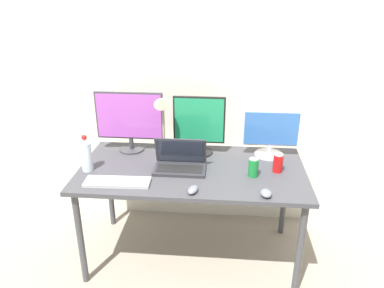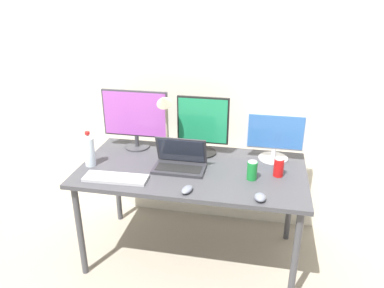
% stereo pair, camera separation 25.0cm
% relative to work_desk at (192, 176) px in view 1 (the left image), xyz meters
% --- Properties ---
extents(ground_plane, '(16.00, 16.00, 0.00)m').
position_rel_work_desk_xyz_m(ground_plane, '(0.00, 0.00, -0.68)').
color(ground_plane, gray).
extents(wall_back, '(7.00, 0.08, 2.60)m').
position_rel_work_desk_xyz_m(wall_back, '(0.00, 0.59, 0.62)').
color(wall_back, silver).
rests_on(wall_back, ground).
extents(work_desk, '(1.55, 0.80, 0.74)m').
position_rel_work_desk_xyz_m(work_desk, '(0.00, 0.00, 0.00)').
color(work_desk, '#424247').
rests_on(work_desk, ground).
extents(monitor_left, '(0.50, 0.19, 0.45)m').
position_rel_work_desk_xyz_m(monitor_left, '(-0.49, 0.26, 0.31)').
color(monitor_left, '#38383D').
rests_on(monitor_left, work_desk).
extents(monitor_center, '(0.38, 0.21, 0.44)m').
position_rel_work_desk_xyz_m(monitor_center, '(0.03, 0.25, 0.29)').
color(monitor_center, black).
rests_on(monitor_center, work_desk).
extents(monitor_right, '(0.41, 0.21, 0.35)m').
position_rel_work_desk_xyz_m(monitor_right, '(0.55, 0.25, 0.24)').
color(monitor_right, silver).
rests_on(monitor_right, work_desk).
extents(laptop_silver, '(0.35, 0.21, 0.22)m').
position_rel_work_desk_xyz_m(laptop_silver, '(-0.08, -0.02, 0.11)').
color(laptop_silver, '#2D2D33').
rests_on(laptop_silver, work_desk).
extents(keyboard_main, '(0.42, 0.15, 0.02)m').
position_rel_work_desk_xyz_m(keyboard_main, '(-0.45, -0.26, 0.07)').
color(keyboard_main, '#B2B2B7').
rests_on(keyboard_main, work_desk).
extents(mouse_by_keyboard, '(0.07, 0.10, 0.04)m').
position_rel_work_desk_xyz_m(mouse_by_keyboard, '(0.47, -0.33, 0.08)').
color(mouse_by_keyboard, slate).
rests_on(mouse_by_keyboard, work_desk).
extents(mouse_by_laptop, '(0.08, 0.11, 0.03)m').
position_rel_work_desk_xyz_m(mouse_by_laptop, '(0.03, -0.32, 0.08)').
color(mouse_by_laptop, slate).
rests_on(mouse_by_laptop, work_desk).
extents(water_bottle, '(0.07, 0.07, 0.25)m').
position_rel_work_desk_xyz_m(water_bottle, '(-0.70, -0.09, 0.18)').
color(water_bottle, silver).
rests_on(water_bottle, work_desk).
extents(soda_can_near_keyboard, '(0.07, 0.07, 0.13)m').
position_rel_work_desk_xyz_m(soda_can_near_keyboard, '(0.58, -0.00, 0.13)').
color(soda_can_near_keyboard, red).
rests_on(soda_can_near_keyboard, work_desk).
extents(soda_can_by_laptop, '(0.07, 0.07, 0.13)m').
position_rel_work_desk_xyz_m(soda_can_by_laptop, '(0.41, -0.08, 0.13)').
color(soda_can_by_laptop, '#197F33').
rests_on(soda_can_by_laptop, work_desk).
extents(desk_lamp, '(0.11, 0.18, 0.49)m').
position_rel_work_desk_xyz_m(desk_lamp, '(-0.22, 0.13, 0.40)').
color(desk_lamp, tan).
rests_on(desk_lamp, work_desk).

